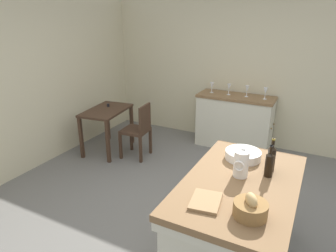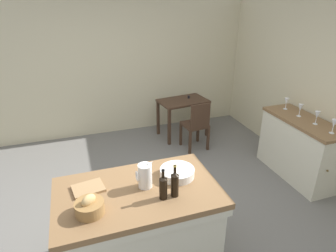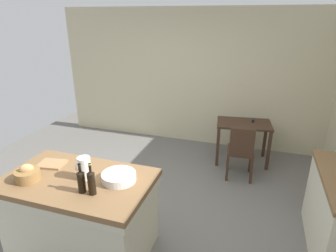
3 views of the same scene
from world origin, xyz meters
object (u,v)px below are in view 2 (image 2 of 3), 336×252
(wine_glass_left, at_px, (317,115))
(side_cabinet, at_px, (299,148))
(wooden_chair, at_px, (196,124))
(island_table, at_px, (140,224))
(wine_bottle_dark, at_px, (175,184))
(wash_bowl, at_px, (177,172))
(wine_glass_middle, at_px, (300,108))
(bread_basket, at_px, (90,207))
(wine_glass_far_left, at_px, (334,124))
(writing_desk, at_px, (183,106))
(cutting_board, at_px, (88,188))
(pitcher, at_px, (145,176))
(wine_glass_right, at_px, (287,102))
(wine_bottle_amber, at_px, (163,187))

(wine_glass_left, bearing_deg, side_cabinet, 96.41)
(side_cabinet, bearing_deg, wooden_chair, 131.99)
(island_table, distance_m, wine_bottle_dark, 0.64)
(wash_bowl, bearing_deg, wine_glass_middle, 20.30)
(bread_basket, relative_size, wine_glass_far_left, 1.29)
(writing_desk, xyz_separation_m, wine_bottle_dark, (-1.19, -2.82, 0.40))
(cutting_board, bearing_deg, pitcher, -13.70)
(pitcher, height_order, wash_bowl, pitcher)
(cutting_board, bearing_deg, wine_bottle_dark, -24.93)
(wash_bowl, height_order, wine_glass_right, wine_glass_right)
(wine_bottle_dark, bearing_deg, side_cabinet, 22.42)
(island_table, xyz_separation_m, wine_bottle_dark, (0.30, -0.18, 0.54))
(island_table, relative_size, wooden_chair, 1.71)
(pitcher, height_order, wine_bottle_amber, wine_bottle_amber)
(cutting_board, bearing_deg, wooden_chair, 43.85)
(writing_desk, distance_m, pitcher, 2.98)
(writing_desk, bearing_deg, wine_bottle_dark, -112.92)
(island_table, relative_size, writing_desk, 1.58)
(island_table, xyz_separation_m, wine_glass_right, (2.64, 1.22, 0.57))
(writing_desk, height_order, wooden_chair, wooden_chair)
(island_table, bearing_deg, wine_glass_middle, 19.15)
(wine_glass_left, relative_size, wine_glass_middle, 1.00)
(cutting_board, height_order, wine_glass_right, wine_glass_right)
(writing_desk, height_order, cutting_board, cutting_board)
(pitcher, distance_m, cutting_board, 0.54)
(wine_glass_middle, bearing_deg, cutting_board, -166.17)
(wine_glass_right, bearing_deg, wine_glass_far_left, -90.89)
(wooden_chair, bearing_deg, writing_desk, 91.38)
(island_table, relative_size, side_cabinet, 1.18)
(side_cabinet, xyz_separation_m, wash_bowl, (-2.20, -0.68, 0.46))
(pitcher, distance_m, wash_bowl, 0.36)
(side_cabinet, distance_m, wash_bowl, 2.35)
(island_table, distance_m, bread_basket, 0.67)
(wine_glass_left, bearing_deg, writing_desk, 119.72)
(cutting_board, bearing_deg, island_table, -20.10)
(side_cabinet, bearing_deg, wine_glass_middle, 87.37)
(island_table, height_order, wine_glass_left, wine_glass_left)
(bread_basket, distance_m, cutting_board, 0.34)
(wooden_chair, height_order, cutting_board, cutting_board)
(wine_glass_right, bearing_deg, wooden_chair, 144.75)
(island_table, distance_m, wine_glass_middle, 2.84)
(wash_bowl, height_order, wine_glass_far_left, wine_glass_far_left)
(wine_glass_middle, bearing_deg, wooden_chair, 135.48)
(wine_bottle_dark, height_order, wine_bottle_amber, wine_bottle_dark)
(wine_glass_far_left, bearing_deg, bread_basket, -170.92)
(wine_bottle_dark, distance_m, wine_glass_left, 2.48)
(cutting_board, xyz_separation_m, wine_glass_right, (3.07, 1.06, 0.15))
(writing_desk, bearing_deg, wine_glass_left, -60.28)
(writing_desk, xyz_separation_m, cutting_board, (-1.92, -2.47, 0.28))
(wooden_chair, distance_m, wine_glass_left, 1.90)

